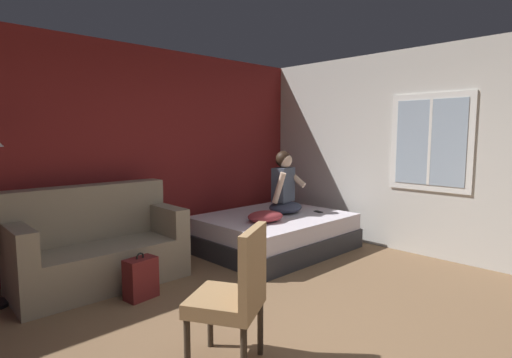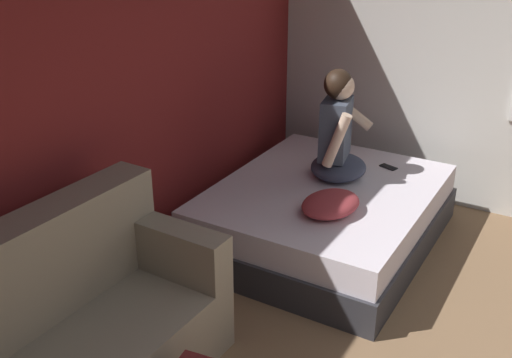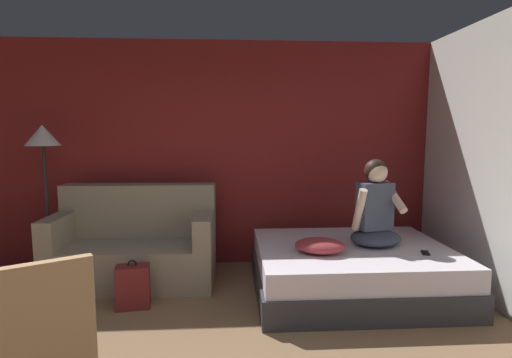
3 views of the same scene
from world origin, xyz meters
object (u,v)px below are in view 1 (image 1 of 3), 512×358
at_px(backpack, 140,279).
at_px(throw_pillow, 265,216).
at_px(couch, 98,247).
at_px(side_chair, 235,292).
at_px(person_seated, 284,188).
at_px(cell_phone, 318,212).
at_px(bed, 274,232).

distance_m(backpack, throw_pillow, 1.79).
distance_m(couch, throw_pillow, 2.00).
xyz_separation_m(side_chair, throw_pillow, (1.85, 1.53, 0.02)).
height_order(person_seated, cell_phone, person_seated).
xyz_separation_m(person_seated, backpack, (-2.37, -0.25, -0.64)).
bearing_deg(couch, backpack, -79.47).
bearing_deg(side_chair, bed, 37.93).
bearing_deg(person_seated, side_chair, -144.45).
bearing_deg(backpack, person_seated, 6.02).
bearing_deg(throw_pillow, backpack, -179.25).
height_order(person_seated, backpack, person_seated).
height_order(couch, throw_pillow, couch).
height_order(couch, cell_phone, couch).
bearing_deg(couch, throw_pillow, -19.02).
relative_size(person_seated, backpack, 1.91).
distance_m(side_chair, person_seated, 3.04).
distance_m(side_chair, backpack, 1.55).
distance_m(person_seated, backpack, 2.47).
relative_size(couch, person_seated, 1.96).
relative_size(side_chair, backpack, 2.14).
xyz_separation_m(couch, side_chair, (0.03, -2.18, 0.14)).
bearing_deg(person_seated, cell_phone, -38.99).
xyz_separation_m(side_chair, backpack, (0.09, 1.51, -0.34)).
xyz_separation_m(bed, backpack, (-2.14, -0.23, -0.04)).
bearing_deg(backpack, couch, 100.53).
xyz_separation_m(side_chair, cell_phone, (2.85, 1.45, -0.05)).
relative_size(couch, side_chair, 1.75).
relative_size(throw_pillow, cell_phone, 3.33).
xyz_separation_m(bed, person_seated, (0.23, 0.02, 0.60)).
bearing_deg(cell_phone, backpack, -163.91).
height_order(side_chair, person_seated, person_seated).
relative_size(couch, cell_phone, 11.94).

